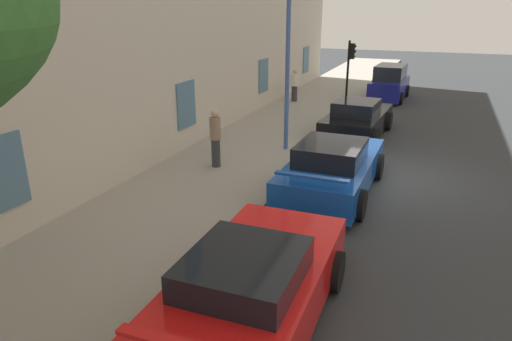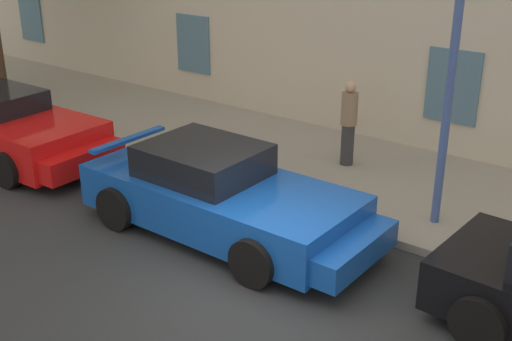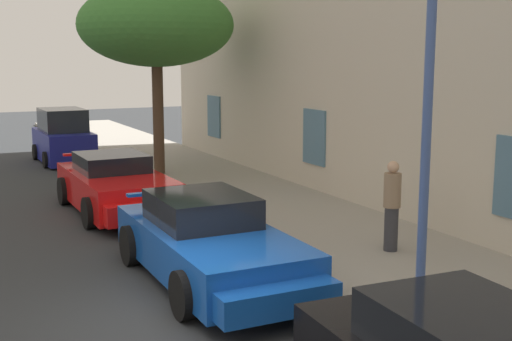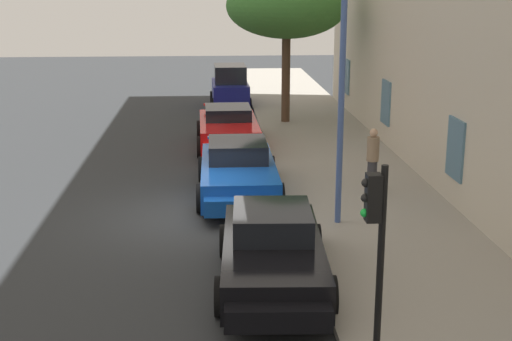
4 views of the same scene
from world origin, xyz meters
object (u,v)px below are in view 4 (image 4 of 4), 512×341
at_px(hatchback_parked, 230,88).
at_px(pedestrian_strolling, 373,159).
at_px(street_lamp, 323,58).
at_px(sportscar_yellow_flank, 238,174).
at_px(traffic_light, 376,234).
at_px(sportscar_red_lead, 229,131).
at_px(tree_near_kerb, 287,6).
at_px(sportscar_white_middle, 273,256).

relative_size(hatchback_parked, pedestrian_strolling, 2.07).
distance_m(street_lamp, pedestrian_strolling, 4.23).
bearing_deg(sportscar_yellow_flank, traffic_light, 9.13).
xyz_separation_m(sportscar_red_lead, tree_near_kerb, (-4.17, 2.42, 4.06)).
relative_size(sportscar_white_middle, tree_near_kerb, 0.83).
bearing_deg(hatchback_parked, pedestrian_strolling, 12.88).
height_order(sportscar_yellow_flank, hatchback_parked, hatchback_parked).
bearing_deg(street_lamp, sportscar_yellow_flank, -145.73).
distance_m(hatchback_parked, pedestrian_strolling, 15.00).
xyz_separation_m(hatchback_parked, tree_near_kerb, (4.53, 2.10, 3.84)).
distance_m(traffic_light, pedestrian_strolling, 9.40).
bearing_deg(pedestrian_strolling, street_lamp, -36.05).
height_order(sportscar_yellow_flank, sportscar_white_middle, sportscar_yellow_flank).
xyz_separation_m(sportscar_white_middle, traffic_light, (3.41, 1.09, 1.64)).
bearing_deg(sportscar_red_lead, hatchback_parked, 177.88).
bearing_deg(street_lamp, pedestrian_strolling, 143.95).
distance_m(sportscar_yellow_flank, hatchback_parked, 14.47).
bearing_deg(sportscar_red_lead, tree_near_kerb, 149.86).
bearing_deg(sportscar_red_lead, street_lamp, 12.62).
height_order(sportscar_red_lead, tree_near_kerb, tree_near_kerb).
relative_size(hatchback_parked, street_lamp, 0.65).
distance_m(sportscar_white_middle, pedestrian_strolling, 6.51).
height_order(sportscar_red_lead, pedestrian_strolling, pedestrian_strolling).
bearing_deg(sportscar_yellow_flank, tree_near_kerb, 166.80).
distance_m(tree_near_kerb, street_lamp, 12.59).
height_order(hatchback_parked, tree_near_kerb, tree_near_kerb).
xyz_separation_m(tree_near_kerb, pedestrian_strolling, (10.09, 1.24, -3.66)).
xyz_separation_m(sportscar_red_lead, street_lamp, (8.38, 1.88, 3.33)).
height_order(hatchback_parked, street_lamp, street_lamp).
bearing_deg(hatchback_parked, sportscar_red_lead, -2.12).
bearing_deg(traffic_light, sportscar_red_lead, -174.00).
bearing_deg(sportscar_yellow_flank, hatchback_parked, 179.09).
distance_m(sportscar_red_lead, hatchback_parked, 8.71).
relative_size(tree_near_kerb, street_lamp, 1.06).
distance_m(sportscar_red_lead, street_lamp, 9.21).
distance_m(sportscar_white_middle, street_lamp, 4.84).
xyz_separation_m(sportscar_yellow_flank, tree_near_kerb, (-9.94, 2.33, 4.05)).
height_order(sportscar_yellow_flank, tree_near_kerb, tree_near_kerb).
bearing_deg(pedestrian_strolling, sportscar_white_middle, -29.23).
bearing_deg(pedestrian_strolling, traffic_light, -12.95).
relative_size(sportscar_red_lead, sportscar_white_middle, 1.01).
relative_size(sportscar_white_middle, street_lamp, 0.88).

